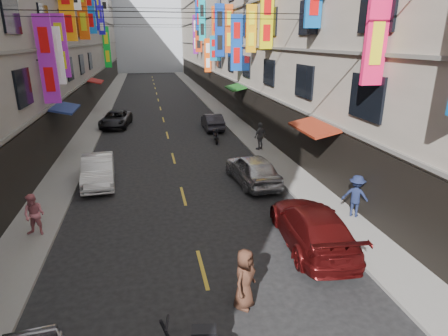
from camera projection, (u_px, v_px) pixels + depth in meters
name	position (u px, v px, depth m)	size (l,w,h in m)	color
sidewalk_left	(102.00, 110.00, 38.50)	(2.00, 90.00, 0.12)	slate
sidewalk_right	(216.00, 106.00, 40.80)	(2.00, 90.00, 0.12)	slate
building_row_left	(23.00, 10.00, 34.30)	(10.14, 90.00, 19.00)	gray
building_row_right	(272.00, 14.00, 38.88)	(10.14, 90.00, 19.00)	#A49789
haze_block	(148.00, 20.00, 82.41)	(18.00, 8.00, 22.00)	#ACB4C0
shop_signage	(156.00, 10.00, 30.33)	(14.00, 55.00, 12.36)	#1610C1
street_awnings	(149.00, 105.00, 23.63)	(13.99, 35.20, 0.41)	#155125
overhead_cables	(161.00, 11.00, 25.70)	(14.00, 38.04, 1.24)	black
lane_markings	(162.00, 114.00, 36.89)	(0.12, 80.20, 0.01)	gold
scooter_far_right	(216.00, 136.00, 26.54)	(0.54, 1.80, 1.14)	black
car_left_mid	(98.00, 170.00, 18.75)	(1.50, 4.29, 1.41)	silver
car_left_far	(116.00, 119.00, 31.13)	(2.15, 4.66, 1.29)	black
car_right_near	(312.00, 226.00, 13.08)	(2.07, 5.09, 1.48)	#500D0E
car_right_mid	(253.00, 169.00, 18.79)	(1.78, 4.41, 1.50)	#AAABAF
car_right_far	(212.00, 122.00, 30.17)	(1.38, 3.95, 1.30)	#26252D
pedestrian_lfar	(34.00, 215.00, 13.50)	(0.77, 0.53, 1.58)	#C46873
pedestrian_rnear	(356.00, 196.00, 14.95)	(1.12, 0.58, 1.74)	#151C3B
pedestrian_rfar	(260.00, 136.00, 24.16)	(1.04, 0.59, 1.78)	#535355
pedestrian_crossing	(245.00, 279.00, 9.96)	(0.85, 0.58, 1.73)	#46281C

